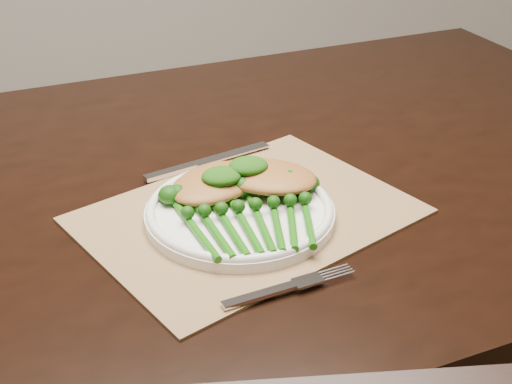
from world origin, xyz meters
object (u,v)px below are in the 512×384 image
object	(u,v)px
dining_table	(205,373)
broccolini_bundle	(252,221)
dinner_plate	(240,211)
placemat	(247,215)
chicken_fillet_left	(215,183)

from	to	relation	value
dining_table	broccolini_bundle	xyz separation A→B (m)	(0.04, -0.17, 0.40)
dinner_plate	broccolini_bundle	distance (m)	0.04
placemat	chicken_fillet_left	bearing A→B (deg)	103.00
dining_table	dinner_plate	xyz separation A→B (m)	(0.03, -0.13, 0.39)
placemat	broccolini_bundle	xyz separation A→B (m)	(-0.01, -0.05, 0.02)
dining_table	dinner_plate	bearing A→B (deg)	-83.14
chicken_fillet_left	broccolini_bundle	bearing A→B (deg)	-105.78
dinner_plate	chicken_fillet_left	size ratio (longest dim) A/B	1.81
placemat	chicken_fillet_left	world-z (taller)	chicken_fillet_left
dining_table	placemat	size ratio (longest dim) A/B	4.22
dining_table	chicken_fillet_left	world-z (taller)	chicken_fillet_left
placemat	dining_table	bearing A→B (deg)	87.75
dinner_plate	placemat	bearing A→B (deg)	34.93
dinner_plate	chicken_fillet_left	bearing A→B (deg)	109.96
dining_table	chicken_fillet_left	size ratio (longest dim) A/B	12.71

